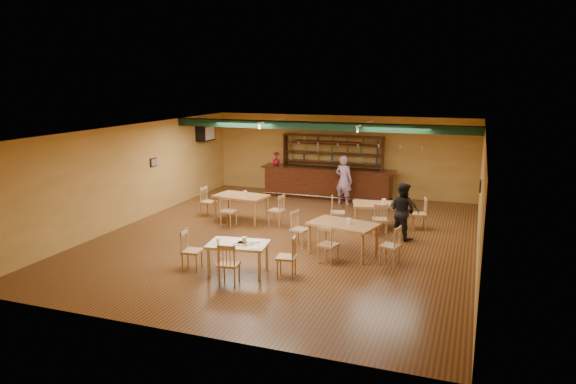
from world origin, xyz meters
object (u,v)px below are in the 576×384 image
at_px(dining_table_a, 241,208).
at_px(patron_right_a, 402,211).
at_px(patron_bar, 344,180).
at_px(near_table, 238,258).
at_px(dining_table_b, 378,216).
at_px(dining_table_d, 343,239).
at_px(bar_counter, 327,183).

relative_size(dining_table_a, patron_right_a, 1.01).
bearing_deg(patron_bar, near_table, 101.03).
xyz_separation_m(dining_table_b, dining_table_d, (-0.39, -2.70, 0.04)).
bearing_deg(patron_right_a, dining_table_d, 89.53).
bearing_deg(patron_right_a, dining_table_a, 28.75).
bearing_deg(dining_table_a, bar_counter, 74.00).
height_order(dining_table_a, dining_table_b, dining_table_a).
bearing_deg(bar_counter, dining_table_b, -53.57).
distance_m(dining_table_a, dining_table_b, 4.22).
distance_m(dining_table_a, patron_right_a, 5.01).
bearing_deg(near_table, bar_counter, 82.91).
bearing_deg(dining_table_d, bar_counter, 122.82).
distance_m(bar_counter, near_table, 8.18).
bearing_deg(dining_table_a, dining_table_b, 14.46).
bearing_deg(patron_right_a, near_table, 83.63).
relative_size(near_table, patron_right_a, 0.84).
bearing_deg(patron_bar, bar_counter, -29.57).
xyz_separation_m(dining_table_a, dining_table_b, (4.19, 0.55, -0.03)).
height_order(bar_counter, dining_table_d, bar_counter).
xyz_separation_m(dining_table_d, patron_bar, (-1.30, 5.28, 0.46)).
distance_m(near_table, patron_right_a, 5.06).
relative_size(dining_table_a, near_table, 1.20).
bearing_deg(bar_counter, near_table, -88.57).
height_order(dining_table_d, near_table, dining_table_d).
height_order(dining_table_d, patron_bar, patron_bar).
relative_size(bar_counter, near_table, 3.72).
xyz_separation_m(dining_table_b, near_table, (-2.31, -4.78, -0.02)).
xyz_separation_m(near_table, patron_bar, (0.61, 7.35, 0.52)).
height_order(dining_table_b, patron_bar, patron_bar).
distance_m(bar_counter, patron_right_a, 5.36).
distance_m(bar_counter, dining_table_b, 4.23).
distance_m(dining_table_a, dining_table_d, 4.36).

